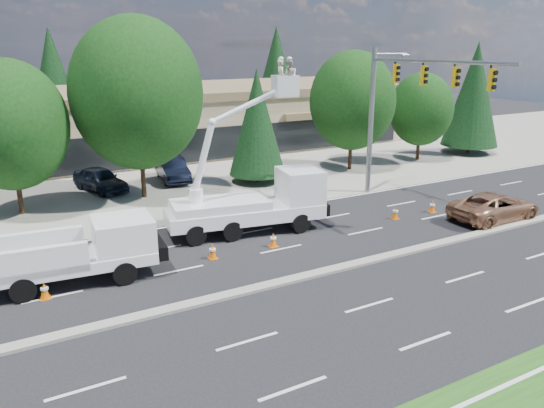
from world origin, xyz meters
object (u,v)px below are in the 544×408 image
utility_pickup (86,257)px  minivan (495,206)px  signal_mast (397,100)px  bucket_truck (258,195)px

utility_pickup → minivan: 21.00m
utility_pickup → minivan: bearing=-2.5°
signal_mast → utility_pickup: bearing=-171.1°
utility_pickup → bucket_truck: 9.12m
signal_mast → bucket_truck: 10.59m
signal_mast → utility_pickup: 19.44m
signal_mast → utility_pickup: (-18.55, -2.89, -5.06)m
utility_pickup → minivan: (20.80, -2.87, -0.25)m
utility_pickup → bucket_truck: (8.87, 1.92, 0.87)m
bucket_truck → signal_mast: bearing=15.6°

